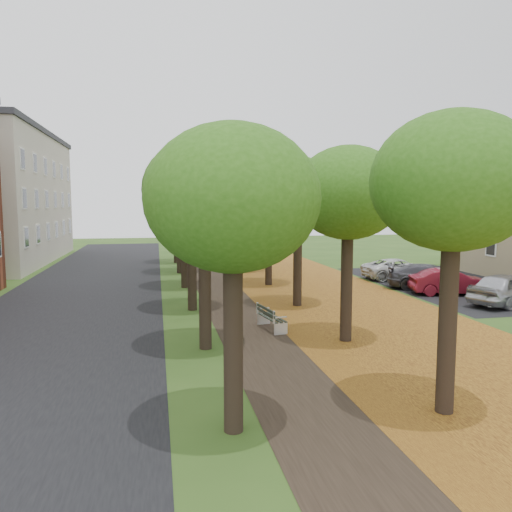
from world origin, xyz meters
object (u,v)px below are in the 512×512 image
car_silver (508,289)px  car_white (399,269)px  bench (270,318)px  car_grey (431,277)px  car_red (450,282)px

car_silver → car_white: bearing=-14.3°
bench → car_grey: bearing=-66.5°
car_grey → car_white: bearing=22.7°
car_silver → car_grey: car_silver is taller
bench → car_red: (10.67, 5.13, 0.21)m
car_silver → car_red: car_silver is taller
car_red → car_grey: car_grey is taller
car_grey → car_white: size_ratio=1.03×
bench → car_silver: (11.79, 2.30, 0.31)m
bench → car_white: bearing=-54.6°
car_white → car_silver: bearing=-172.5°
car_silver → car_red: size_ratio=1.10×
bench → car_silver: size_ratio=0.42×
bench → car_red: 11.85m
bench → car_grey: car_grey is taller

